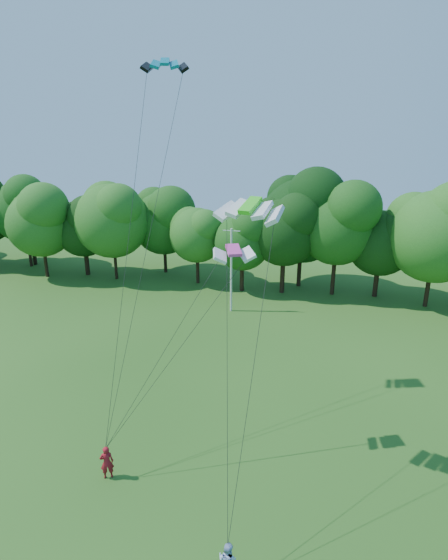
# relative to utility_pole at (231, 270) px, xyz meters

# --- Properties ---
(utility_pole) EXTENTS (1.66, 0.21, 8.28)m
(utility_pole) POSITION_rel_utility_pole_xyz_m (0.00, 0.00, 0.00)
(utility_pole) COLOR silver
(utility_pole) RESTS_ON ground
(kite_flyer_left) EXTENTS (0.81, 0.73, 1.87)m
(kite_flyer_left) POSITION_rel_utility_pole_xyz_m (-0.91, -23.05, -3.32)
(kite_flyer_left) COLOR maroon
(kite_flyer_left) RESTS_ON ground
(kite_flyer_right) EXTENTS (1.01, 0.91, 1.70)m
(kite_flyer_right) POSITION_rel_utility_pole_xyz_m (6.28, -26.66, -3.40)
(kite_flyer_right) COLOR #A6BCE6
(kite_flyer_right) RESTS_ON ground
(kite_teal) EXTENTS (2.78, 1.87, 0.58)m
(kite_teal) POSITION_rel_utility_pole_xyz_m (-0.78, -13.27, 16.28)
(kite_teal) COLOR #047089
(kite_teal) RESTS_ON ground
(kite_green) EXTENTS (3.19, 2.05, 0.65)m
(kite_green) POSITION_rel_utility_pole_xyz_m (5.64, -20.14, 9.43)
(kite_green) COLOR #38D920
(kite_green) RESTS_ON ground
(kite_pink) EXTENTS (2.28, 1.76, 0.45)m
(kite_pink) POSITION_rel_utility_pole_xyz_m (4.54, -18.56, 6.94)
(kite_pink) COLOR #E53FAA
(kite_pink) RESTS_ON ground
(tree_back_west) EXTENTS (8.61, 8.61, 12.52)m
(tree_back_west) POSITION_rel_utility_pole_xyz_m (-29.21, 8.36, 3.56)
(tree_back_west) COLOR #342615
(tree_back_west) RESTS_ON ground
(tree_back_center) EXTENTS (10.18, 10.18, 14.80)m
(tree_back_center) POSITION_rel_utility_pole_xyz_m (5.79, 9.25, 4.99)
(tree_back_center) COLOR #332514
(tree_back_center) RESTS_ON ground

